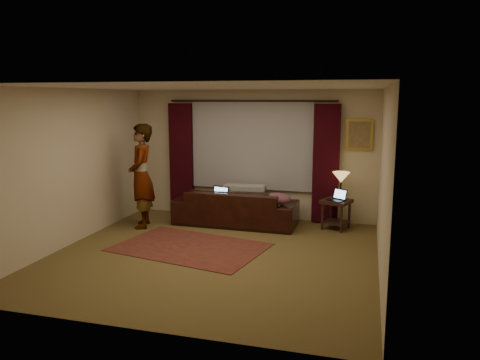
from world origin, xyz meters
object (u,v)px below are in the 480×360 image
(tiffany_lamp, at_px, (341,186))
(laptop_table, at_px, (336,195))
(end_table, at_px, (336,214))
(person, at_px, (141,176))
(laptop_sofa, at_px, (217,194))
(sofa, at_px, (236,200))

(tiffany_lamp, bearing_deg, laptop_table, -114.47)
(end_table, bearing_deg, tiffany_lamp, 35.59)
(end_table, relative_size, person, 0.29)
(laptop_sofa, distance_m, laptop_table, 2.26)
(laptop_sofa, relative_size, laptop_table, 1.19)
(laptop_sofa, relative_size, person, 0.19)
(sofa, bearing_deg, person, 21.84)
(sofa, height_order, laptop_table, sofa)
(person, bearing_deg, laptop_table, 78.95)
(tiffany_lamp, height_order, person, person)
(tiffany_lamp, xyz_separation_m, laptop_table, (-0.07, -0.15, -0.15))
(sofa, distance_m, laptop_sofa, 0.38)
(sofa, relative_size, person, 1.20)
(end_table, bearing_deg, laptop_table, -91.35)
(laptop_table, height_order, person, person)
(sofa, bearing_deg, laptop_sofa, 18.90)
(laptop_sofa, height_order, person, person)
(sofa, relative_size, laptop_sofa, 6.20)
(laptop_sofa, height_order, end_table, laptop_sofa)
(laptop_sofa, relative_size, end_table, 0.68)
(end_table, distance_m, laptop_table, 0.40)
(sofa, distance_m, person, 1.86)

